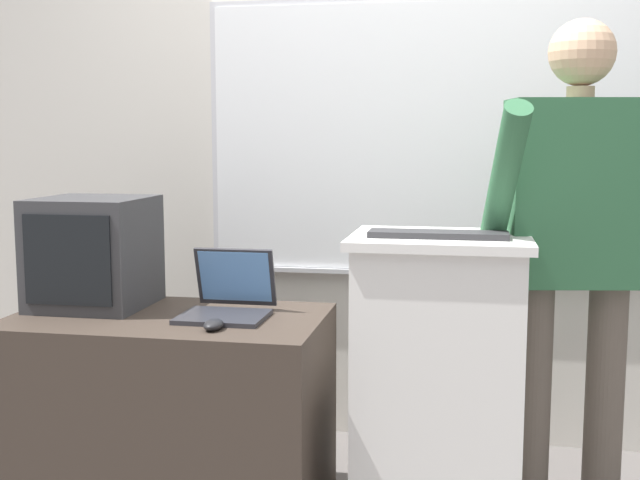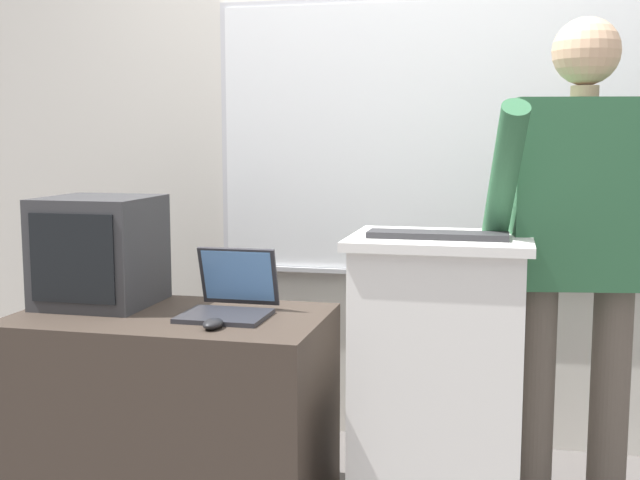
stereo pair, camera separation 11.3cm
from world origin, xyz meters
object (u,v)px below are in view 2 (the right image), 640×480
object	(u,v)px
wireless_keyboard	(438,235)
crt_monitor	(100,251)
side_desk	(173,411)
laptop	(231,298)
computer_mouse_by_laptop	(213,324)
person_presenter	(579,236)
lectern_podium	(438,385)

from	to	relation	value
wireless_keyboard	crt_monitor	xyz separation A→B (m)	(-1.25, 0.12, -0.11)
side_desk	laptop	bearing A→B (deg)	12.45
laptop	wireless_keyboard	world-z (taller)	wireless_keyboard
laptop	computer_mouse_by_laptop	xyz separation A→B (m)	(0.02, -0.22, -0.04)
computer_mouse_by_laptop	side_desk	bearing A→B (deg)	141.99
computer_mouse_by_laptop	person_presenter	bearing A→B (deg)	17.61
lectern_podium	computer_mouse_by_laptop	distance (m)	0.77
side_desk	laptop	world-z (taller)	laptop
computer_mouse_by_laptop	crt_monitor	world-z (taller)	crt_monitor
person_presenter	lectern_podium	bearing A→B (deg)	-170.97
person_presenter	computer_mouse_by_laptop	world-z (taller)	person_presenter
wireless_keyboard	lectern_podium	bearing A→B (deg)	85.04
crt_monitor	computer_mouse_by_laptop	bearing A→B (deg)	-26.65
laptop	wireless_keyboard	bearing A→B (deg)	-5.58
side_desk	laptop	size ratio (longest dim) A/B	3.50
person_presenter	crt_monitor	world-z (taller)	person_presenter
person_presenter	computer_mouse_by_laptop	xyz separation A→B (m)	(-1.15, -0.36, -0.27)
side_desk	crt_monitor	size ratio (longest dim) A/B	2.72
person_presenter	laptop	size ratio (longest dim) A/B	5.50
side_desk	wireless_keyboard	distance (m)	1.14
side_desk	person_presenter	bearing A→B (deg)	7.88
computer_mouse_by_laptop	crt_monitor	bearing A→B (deg)	153.35
side_desk	wireless_keyboard	bearing A→B (deg)	-1.53
side_desk	person_presenter	world-z (taller)	person_presenter
laptop	person_presenter	bearing A→B (deg)	7.05
person_presenter	crt_monitor	distance (m)	1.70
wireless_keyboard	computer_mouse_by_laptop	distance (m)	0.78
person_presenter	computer_mouse_by_laptop	size ratio (longest dim) A/B	17.04
lectern_podium	crt_monitor	world-z (taller)	crt_monitor
person_presenter	laptop	distance (m)	1.20
computer_mouse_by_laptop	lectern_podium	bearing A→B (deg)	16.58
wireless_keyboard	computer_mouse_by_laptop	xyz separation A→B (m)	(-0.70, -0.15, -0.29)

